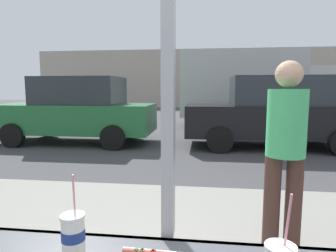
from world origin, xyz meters
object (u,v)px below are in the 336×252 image
parked_car_green (77,110)px  box_truck (258,87)px  soda_cup_right (73,234)px  parked_car_black (274,112)px  pedestrian (285,145)px

parked_car_green → box_truck: bearing=35.4°
soda_cup_right → parked_car_green: (-3.12, 6.95, -0.08)m
soda_cup_right → box_truck: 11.31m
parked_car_black → box_truck: (0.28, 4.05, 0.67)m
parked_car_black → pedestrian: size_ratio=2.75×
parked_car_green → box_truck: size_ratio=0.70×
parked_car_green → pedestrian: parked_car_green is taller
soda_cup_right → box_truck: (2.56, 11.00, 0.60)m
soda_cup_right → box_truck: size_ratio=0.05×
parked_car_green → pedestrian: 6.89m
parked_car_green → soda_cup_right: bearing=-65.8°
parked_car_black → soda_cup_right: bearing=-108.2°
soda_cup_right → box_truck: bearing=76.9°
parked_car_green → parked_car_black: 5.40m
box_truck → pedestrian: box_truck is taller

